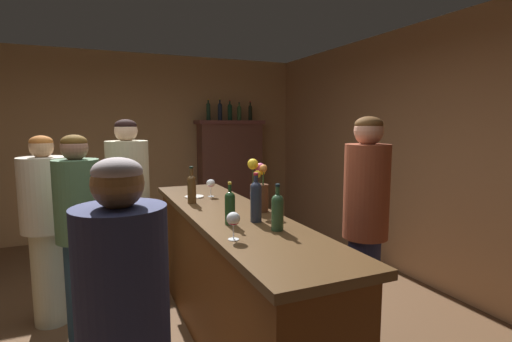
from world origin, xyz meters
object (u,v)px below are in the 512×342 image
(cheese_plate, at_px, (194,197))
(display_bottle_midleft, at_px, (220,111))
(display_bottle_center, at_px, (230,111))
(patron_in_navy, at_px, (47,224))
(wine_bottle_merlot, at_px, (277,210))
(patron_tall, at_px, (79,232))
(wine_glass_front, at_px, (211,184))
(display_cabinet, at_px, (230,172))
(display_bottle_midright, at_px, (239,112))
(patron_by_cabinet, at_px, (129,208))
(bar_counter, at_px, (232,278))
(display_bottle_left, at_px, (208,111))
(wine_bottle_riesling, at_px, (230,206))
(flower_arrangement, at_px, (259,189))
(display_bottle_right, at_px, (250,112))
(wine_glass_mid, at_px, (233,220))
(wine_bottle_rose, at_px, (256,199))
(bartender, at_px, (365,224))
(wine_bottle_malbec, at_px, (192,187))

(cheese_plate, bearing_deg, display_bottle_midleft, 66.70)
(display_bottle_center, bearing_deg, patron_in_navy, -136.92)
(wine_bottle_merlot, relative_size, patron_tall, 0.18)
(wine_glass_front, relative_size, display_bottle_midleft, 0.47)
(display_cabinet, height_order, display_bottle_midright, display_bottle_midright)
(display_bottle_midleft, bearing_deg, patron_by_cabinet, -124.82)
(bar_counter, xyz_separation_m, display_bottle_left, (0.77, 3.16, 1.36))
(patron_by_cabinet, distance_m, patron_in_navy, 0.66)
(wine_bottle_riesling, bearing_deg, bar_counter, 68.89)
(flower_arrangement, relative_size, display_bottle_right, 1.29)
(display_bottle_midright, bearing_deg, display_bottle_center, 180.00)
(wine_glass_mid, height_order, patron_in_navy, patron_in_navy)
(display_cabinet, height_order, patron_by_cabinet, display_cabinet)
(wine_glass_mid, distance_m, patron_in_navy, 1.90)
(wine_bottle_merlot, xyz_separation_m, cheese_plate, (-0.21, 1.25, -0.12))
(wine_bottle_rose, xyz_separation_m, wine_bottle_merlot, (0.04, -0.25, -0.03))
(wine_bottle_merlot, xyz_separation_m, bartender, (0.74, 0.07, -0.18))
(flower_arrangement, bearing_deg, display_cabinet, 74.07)
(wine_bottle_rose, bearing_deg, patron_tall, 147.64)
(wine_glass_mid, relative_size, patron_tall, 0.10)
(flower_arrangement, xyz_separation_m, display_bottle_midleft, (0.75, 3.20, 0.69))
(wine_bottle_malbec, bearing_deg, display_bottle_center, 64.25)
(patron_tall, bearing_deg, patron_in_navy, 122.86)
(patron_tall, relative_size, patron_in_navy, 1.01)
(display_bottle_left, height_order, display_bottle_midleft, display_bottle_midleft)
(wine_glass_mid, bearing_deg, display_bottle_midleft, 72.80)
(wine_bottle_rose, bearing_deg, wine_glass_front, 91.14)
(wine_glass_mid, relative_size, display_bottle_right, 0.52)
(cheese_plate, distance_m, patron_by_cabinet, 0.57)
(display_bottle_left, xyz_separation_m, display_bottle_midleft, (0.19, -0.00, 0.00))
(wine_bottle_riesling, bearing_deg, cheese_plate, 89.08)
(wine_bottle_rose, relative_size, wine_bottle_malbec, 1.08)
(wine_bottle_malbec, bearing_deg, display_bottle_left, 70.60)
(bar_counter, bearing_deg, wine_bottle_malbec, 112.53)
(display_bottle_left, distance_m, display_bottle_midleft, 0.19)
(patron_in_navy, bearing_deg, cheese_plate, 4.84)
(wine_bottle_merlot, bearing_deg, wine_bottle_malbec, 105.90)
(bar_counter, xyz_separation_m, display_cabinet, (1.12, 3.16, 0.39))
(wine_glass_front, xyz_separation_m, display_bottle_right, (1.43, 2.49, 0.73))
(cheese_plate, distance_m, display_bottle_midright, 2.95)
(wine_glass_mid, bearing_deg, patron_by_cabinet, 106.42)
(display_bottle_right, distance_m, bartender, 3.81)
(wine_bottle_malbec, distance_m, wine_glass_mid, 1.08)
(display_bottle_midright, bearing_deg, flower_arrangement, -108.57)
(wine_bottle_riesling, xyz_separation_m, wine_glass_front, (0.17, 0.98, -0.00))
(wine_bottle_riesling, relative_size, display_bottle_center, 0.88)
(wine_bottle_merlot, bearing_deg, patron_in_navy, 134.03)
(wine_bottle_rose, relative_size, flower_arrangement, 0.83)
(wine_bottle_malbec, distance_m, patron_in_navy, 1.24)
(wine_bottle_riesling, height_order, display_bottle_center, display_bottle_center)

